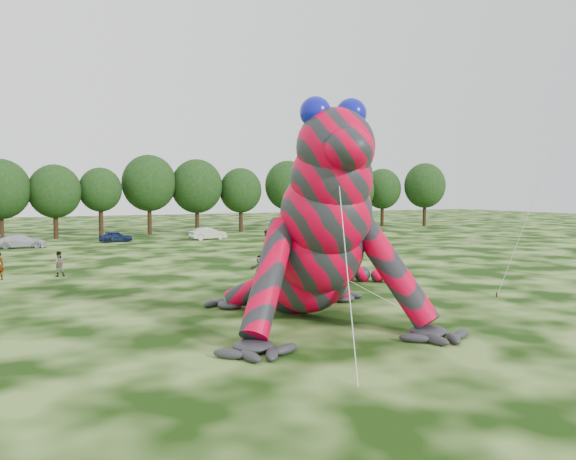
# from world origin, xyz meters

# --- Properties ---
(ground) EXTENTS (240.00, 240.00, 0.00)m
(ground) POSITION_xyz_m (0.00, 0.00, 0.00)
(ground) COLOR #16330A
(ground) RESTS_ON ground
(inflatable_gecko) EXTENTS (18.83, 21.28, 9.45)m
(inflatable_gecko) POSITION_xyz_m (3.14, 7.69, 4.73)
(inflatable_gecko) COLOR red
(inflatable_gecko) RESTS_ON ground
(tree_7) EXTENTS (6.68, 6.01, 9.48)m
(tree_7) POSITION_xyz_m (-10.08, 56.80, 4.74)
(tree_7) COLOR black
(tree_7) RESTS_ON ground
(tree_8) EXTENTS (6.14, 5.53, 8.94)m
(tree_8) POSITION_xyz_m (-4.22, 56.99, 4.47)
(tree_8) COLOR black
(tree_8) RESTS_ON ground
(tree_9) EXTENTS (5.27, 4.74, 8.68)m
(tree_9) POSITION_xyz_m (1.06, 57.35, 4.34)
(tree_9) COLOR black
(tree_9) RESTS_ON ground
(tree_10) EXTENTS (7.09, 6.38, 10.50)m
(tree_10) POSITION_xyz_m (7.40, 58.58, 5.25)
(tree_10) COLOR black
(tree_10) RESTS_ON ground
(tree_11) EXTENTS (7.01, 6.31, 10.07)m
(tree_11) POSITION_xyz_m (13.79, 58.20, 5.03)
(tree_11) COLOR black
(tree_11) RESTS_ON ground
(tree_12) EXTENTS (5.99, 5.39, 8.97)m
(tree_12) POSITION_xyz_m (20.01, 57.74, 4.49)
(tree_12) COLOR black
(tree_12) RESTS_ON ground
(tree_13) EXTENTS (6.83, 6.15, 10.13)m
(tree_13) POSITION_xyz_m (27.13, 57.13, 5.06)
(tree_13) COLOR black
(tree_13) RESTS_ON ground
(tree_14) EXTENTS (6.82, 6.14, 9.40)m
(tree_14) POSITION_xyz_m (33.46, 58.72, 4.70)
(tree_14) COLOR black
(tree_14) RESTS_ON ground
(tree_15) EXTENTS (7.17, 6.45, 9.63)m
(tree_15) POSITION_xyz_m (38.47, 57.77, 4.82)
(tree_15) COLOR black
(tree_15) RESTS_ON ground
(tree_16) EXTENTS (6.26, 5.63, 9.37)m
(tree_16) POSITION_xyz_m (45.45, 59.37, 4.69)
(tree_16) COLOR black
(tree_16) RESTS_ON ground
(tree_17) EXTENTS (6.98, 6.28, 10.30)m
(tree_17) POSITION_xyz_m (51.95, 56.66, 5.15)
(tree_17) COLOR black
(tree_17) RESTS_ON ground
(car_3) EXTENTS (4.92, 2.51, 1.37)m
(car_3) POSITION_xyz_m (-8.15, 46.61, 0.68)
(car_3) COLOR silver
(car_3) RESTS_ON ground
(car_4) EXTENTS (3.72, 1.59, 1.25)m
(car_4) POSITION_xyz_m (1.48, 49.22, 0.63)
(car_4) COLOR #121E45
(car_4) RESTS_ON ground
(car_5) EXTENTS (4.55, 2.16, 1.44)m
(car_5) POSITION_xyz_m (11.79, 47.51, 0.72)
(car_5) COLOR beige
(car_5) RESTS_ON ground
(car_6) EXTENTS (4.94, 2.78, 1.30)m
(car_6) POSITION_xyz_m (21.23, 46.41, 0.65)
(car_6) COLOR #242426
(car_6) RESTS_ON ground
(car_7) EXTENTS (4.99, 2.24, 1.42)m
(car_7) POSITION_xyz_m (27.74, 46.02, 0.71)
(car_7) COLOR white
(car_7) RESTS_ON ground
(spectator_1) EXTENTS (0.84, 0.66, 1.70)m
(spectator_1) POSITION_xyz_m (-6.29, 24.58, 0.85)
(spectator_1) COLOR gray
(spectator_1) RESTS_ON ground
(spectator_5) EXTENTS (1.33, 1.81, 1.89)m
(spectator_5) POSITION_xyz_m (4.45, 15.14, 0.95)
(spectator_5) COLOR gray
(spectator_5) RESTS_ON ground
(spectator_3) EXTENTS (1.08, 0.94, 1.74)m
(spectator_3) POSITION_xyz_m (12.19, 29.89, 0.87)
(spectator_3) COLOR gray
(spectator_3) RESTS_ON ground
(spectator_2) EXTENTS (1.21, 1.13, 1.64)m
(spectator_2) POSITION_xyz_m (14.01, 31.07, 0.82)
(spectator_2) COLOR gray
(spectator_2) RESTS_ON ground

